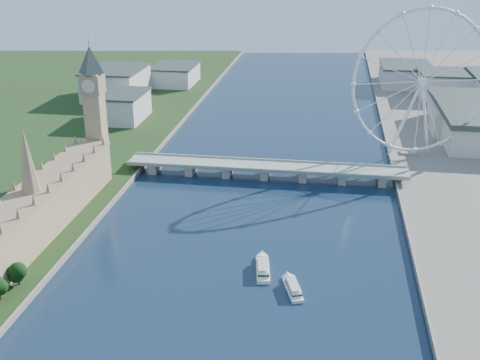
# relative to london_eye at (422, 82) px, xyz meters

# --- Properties ---
(parliament_range) EXTENTS (24.00, 200.00, 70.00)m
(parliament_range) POSITION_rel_london_eye_xyz_m (-247.98, -185.08, -49.04)
(parliament_range) COLOR tan
(parliament_range) RESTS_ON ground
(big_ben) EXTENTS (20.02, 20.02, 110.00)m
(big_ben) POSITION_rel_london_eye_xyz_m (-247.98, -77.08, -0.95)
(big_ben) COLOR tan
(big_ben) RESTS_ON ground
(westminster_bridge) EXTENTS (220.00, 22.00, 9.50)m
(westminster_bridge) POSITION_rel_london_eye_xyz_m (-119.98, -55.08, -60.89)
(westminster_bridge) COLOR gray
(westminster_bridge) RESTS_ON ground
(london_eye) EXTENTS (113.60, 39.12, 124.30)m
(london_eye) POSITION_rel_london_eye_xyz_m (0.00, 0.00, 0.00)
(london_eye) COLOR silver
(london_eye) RESTS_ON ground
(county_hall) EXTENTS (54.00, 144.00, 35.00)m
(county_hall) POSITION_rel_london_eye_xyz_m (55.02, 74.92, -67.52)
(county_hall) COLOR beige
(county_hall) RESTS_ON ground
(city_skyline) EXTENTS (505.00, 280.00, 32.00)m
(city_skyline) POSITION_rel_london_eye_xyz_m (-80.75, 205.00, -50.56)
(city_skyline) COLOR beige
(city_skyline) RESTS_ON ground
(tour_boat_near) EXTENTS (12.12, 30.93, 6.66)m
(tour_boat_near) POSITION_rel_london_eye_xyz_m (-104.72, -201.68, -67.52)
(tour_boat_near) COLOR white
(tour_boat_near) RESTS_ON ground
(tour_boat_far) EXTENTS (14.26, 27.24, 5.81)m
(tour_boat_far) POSITION_rel_london_eye_xyz_m (-86.41, -219.65, -67.52)
(tour_boat_far) COLOR white
(tour_boat_far) RESTS_ON ground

